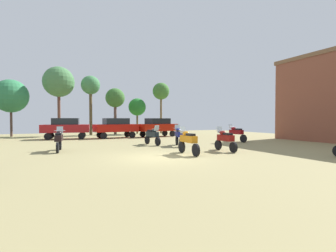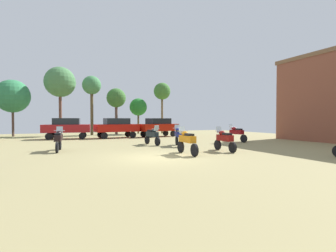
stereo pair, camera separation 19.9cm
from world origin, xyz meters
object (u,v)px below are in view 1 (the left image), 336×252
tree_4 (161,92)px  tree_6 (137,107)px  car_3 (116,126)px  tree_1 (91,87)px  motorcycle_4 (188,141)px  tree_2 (11,96)px  motorcycle_7 (179,136)px  motorcycle_10 (59,139)px  tree_8 (59,82)px  tree_9 (115,99)px  motorcycle_6 (225,139)px  motorcycle_3 (236,133)px  car_2 (66,127)px  car_1 (158,126)px  motorcycle_8 (152,135)px

tree_4 → tree_6: 3.83m
car_3 → tree_1: size_ratio=0.63×
motorcycle_4 → tree_6: (3.46, 20.07, 2.77)m
tree_2 → tree_4: (17.42, -0.75, 1.19)m
motorcycle_7 → motorcycle_10: bearing=-165.8°
motorcycle_4 → tree_8: bearing=108.0°
tree_2 → tree_8: size_ratio=0.78×
tree_6 → tree_9: 3.27m
motorcycle_6 → motorcycle_3: bearing=45.6°
motorcycle_10 → car_3: 10.66m
motorcycle_7 → tree_6: 16.47m
car_2 → tree_1: bearing=-21.0°
tree_1 → car_3: bearing=-73.7°
motorcycle_7 → car_1: size_ratio=0.47×
tree_8 → car_1: bearing=-34.5°
car_3 → tree_2: bearing=51.0°
tree_8 → motorcycle_8: bearing=-67.3°
tree_9 → motorcycle_10: bearing=-113.7°
motorcycle_6 → tree_6: (0.80, 19.78, 2.80)m
motorcycle_4 → motorcycle_10: 7.59m
motorcycle_3 → tree_1: 18.18m
motorcycle_4 → motorcycle_6: 2.68m
motorcycle_10 → motorcycle_4: bearing=-28.3°
motorcycle_7 → tree_1: tree_1 is taller
motorcycle_10 → motorcycle_6: bearing=-18.0°
car_1 → tree_8: size_ratio=0.57×
motorcycle_3 → motorcycle_7: 5.97m
motorcycle_4 → tree_4: bearing=72.4°
tree_1 → tree_2: size_ratio=1.14×
motorcycle_8 → motorcycle_10: 6.44m
tree_4 → tree_1: bearing=-179.8°
motorcycle_4 → motorcycle_10: size_ratio=1.02×
car_2 → tree_2: (-5.29, 6.01, 3.24)m
car_3 → tree_8: (-5.19, 6.58, 5.04)m
motorcycle_7 → tree_4: 16.92m
motorcycle_8 → motorcycle_10: bearing=1.2°
motorcycle_8 → car_3: car_3 is taller
motorcycle_3 → tree_1: size_ratio=0.30×
tree_8 → tree_1: bearing=-11.3°
motorcycle_7 → motorcycle_8: size_ratio=1.01×
car_2 → car_3: (4.68, -0.64, 0.00)m
car_1 → car_2: size_ratio=1.01×
motorcycle_6 → tree_2: bearing=125.1°
motorcycle_7 → motorcycle_6: bearing=-55.3°
tree_4 → motorcycle_3: bearing=-87.0°
motorcycle_6 → motorcycle_8: (-2.62, 5.16, 0.00)m
motorcycle_3 → motorcycle_6: size_ratio=1.04×
tree_2 → tree_4: tree_4 is taller
motorcycle_8 → tree_4: bearing=-124.8°
motorcycle_4 → car_3: 13.47m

